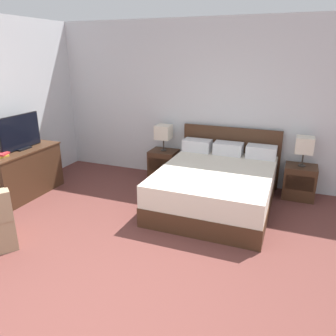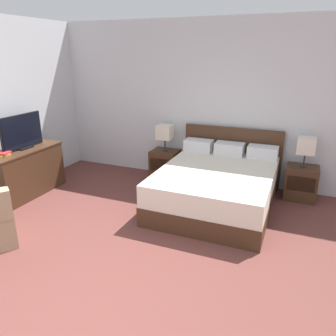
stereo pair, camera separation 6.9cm
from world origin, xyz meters
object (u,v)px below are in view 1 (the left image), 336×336
Objects in this scene: table_lamp_left at (163,132)px; table_lamp_right at (305,145)px; dresser at (23,172)px; tv at (20,133)px; nightstand_left at (164,164)px; book_blue_cover at (0,154)px; bed at (216,185)px; nightstand_right at (299,182)px; book_red_cover at (0,155)px.

table_lamp_right is at bearing 0.00° from table_lamp_left.
tv reaches higher than dresser.
nightstand_left is 2.48m from tv.
nightstand_left is at bearing 39.02° from tv.
dresser is at bearing 90.04° from book_blue_cover.
table_lamp_left is (0.00, 0.00, 0.61)m from nightstand_left.
table_lamp_left is at bearing 39.04° from tv.
bed reaches higher than table_lamp_right.
table_lamp_right is 4.61m from book_blue_cover.
nightstand_right is at bearing 19.52° from tv.
table_lamp_right reaches higher than book_blue_cover.
nightstand_right is at bearing 32.55° from bed.
bed is at bearing -32.60° from table_lamp_left.
table_lamp_right is 4.62m from book_red_cover.
book_blue_cover is at bearing -133.84° from nightstand_left.
book_red_cover is at bearing -159.05° from bed.
tv is (-4.19, -1.49, 0.77)m from nightstand_right.
table_lamp_right is 4.49m from dresser.
table_lamp_right is at bearing 0.04° from nightstand_left.
dresser is (-4.19, -1.54, 0.13)m from nightstand_right.
dresser is (-4.19, -1.54, -0.48)m from table_lamp_right.
bed is 3.27m from book_red_cover.
nightstand_right is 4.65m from book_red_cover.
book_blue_cover is at bearing -133.82° from table_lamp_left.
nightstand_left is 1.14× the size of table_lamp_left.
dresser is at bearing -139.98° from nightstand_left.
book_red_cover reaches higher than dresser.
table_lamp_left is at bearing 180.00° from table_lamp_right.
book_red_cover reaches higher than nightstand_left.
book_red_cover is (-3.03, -1.16, 0.46)m from bed.
dresser is 0.64m from tv.
nightstand_left is at bearing -179.96° from table_lamp_right.
table_lamp_left is 2.65m from book_blue_cover.
tv is at bearing 87.93° from book_red_cover.
bed is 4.38× the size of table_lamp_left.
nightstand_right is (1.18, 0.75, -0.05)m from bed.
nightstand_left is 0.67× the size of tv.
tv is 3.20× the size of book_red_cover.
bed is at bearing 13.68° from tv.
tv reaches higher than nightstand_right.
bed is 3.18m from tv.
table_lamp_right is at bearing 24.46° from book_red_cover.
tv is at bearing -166.32° from bed.
dresser is 0.55m from book_blue_cover.
tv reaches higher than bed.
tv is (0.00, 0.06, 0.64)m from dresser.
tv is at bearing 89.69° from book_blue_cover.
bed reaches higher than table_lamp_left.
table_lamp_right is at bearing 19.54° from tv.
book_blue_cover is at bearing 0.00° from book_red_cover.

